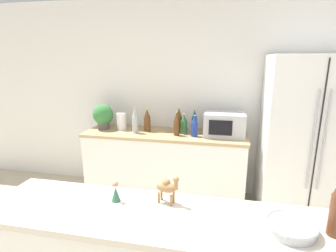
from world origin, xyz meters
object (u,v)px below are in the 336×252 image
refrigerator (306,139)px  back_bottle_2 (147,120)px  microwave (224,124)px  camel_figurine (167,187)px  back_bottle_5 (194,126)px  fruit_bowl (291,226)px  back_bottle_4 (177,124)px  back_bottle_6 (194,122)px  back_bottle_3 (184,124)px  wise_man_figurine_blue (116,193)px  back_bottle_0 (179,120)px  paper_towel_roll (122,121)px  back_bottle_1 (135,121)px  potted_plant (103,116)px

refrigerator → back_bottle_2: 1.87m
back_bottle_2 → microwave: bearing=-0.1°
camel_figurine → back_bottle_5: bearing=91.3°
fruit_bowl → back_bottle_4: bearing=114.8°
refrigerator → microwave: 0.91m
back_bottle_5 → back_bottle_6: 0.14m
back_bottle_4 → back_bottle_6: size_ratio=0.94×
refrigerator → back_bottle_3: 1.39m
microwave → back_bottle_6: size_ratio=1.54×
microwave → back_bottle_2: (-0.97, 0.00, 0.00)m
camel_figurine → wise_man_figurine_blue: size_ratio=1.40×
back_bottle_0 → back_bottle_3: (0.08, -0.07, -0.03)m
paper_towel_roll → back_bottle_6: 0.96m
microwave → back_bottle_6: bearing=175.0°
back_bottle_0 → back_bottle_1: 0.55m
potted_plant → back_bottle_0: bearing=2.8°
microwave → wise_man_figurine_blue: 1.98m
refrigerator → back_bottle_1: (-1.99, -0.01, 0.12)m
back_bottle_0 → back_bottle_6: back_bottle_0 is taller
fruit_bowl → back_bottle_2: bearing=122.6°
back_bottle_2 → wise_man_figurine_blue: size_ratio=2.51×
potted_plant → fruit_bowl: potted_plant is taller
refrigerator → potted_plant: 2.48m
refrigerator → back_bottle_1: refrigerator is taller
back_bottle_1 → back_bottle_6: 0.74m
paper_towel_roll → wise_man_figurine_blue: 2.03m
back_bottle_3 → back_bottle_2: bearing=178.3°
back_bottle_6 → wise_man_figurine_blue: size_ratio=2.58×
back_bottle_5 → camel_figurine: 1.75m
back_bottle_0 → back_bottle_4: bearing=-90.5°
back_bottle_2 → wise_man_figurine_blue: (0.37, -1.89, 0.02)m
back_bottle_0 → fruit_bowl: size_ratio=1.36×
back_bottle_4 → back_bottle_5: bearing=0.1°
refrigerator → wise_man_figurine_blue: size_ratio=15.22×
paper_towel_roll → back_bottle_1: 0.25m
back_bottle_3 → camel_figurine: 1.85m
refrigerator → microwave: bearing=174.3°
back_bottle_0 → back_bottle_6: 0.20m
microwave → back_bottle_1: 1.10m
refrigerator → camel_figurine: (-1.21, -1.76, 0.18)m
back_bottle_0 → back_bottle_6: bearing=-6.4°
back_bottle_6 → camel_figurine: bearing=-88.4°
microwave → potted_plant: bearing=179.8°
back_bottle_4 → fruit_bowl: bearing=-65.2°
paper_towel_roll → back_bottle_6: (0.96, 0.02, 0.04)m
back_bottle_1 → wise_man_figurine_blue: back_bottle_1 is taller
back_bottle_0 → camel_figurine: size_ratio=1.89×
potted_plant → back_bottle_6: 1.21m
microwave → back_bottle_0: bearing=174.5°
back_bottle_2 → wise_man_figurine_blue: back_bottle_2 is taller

